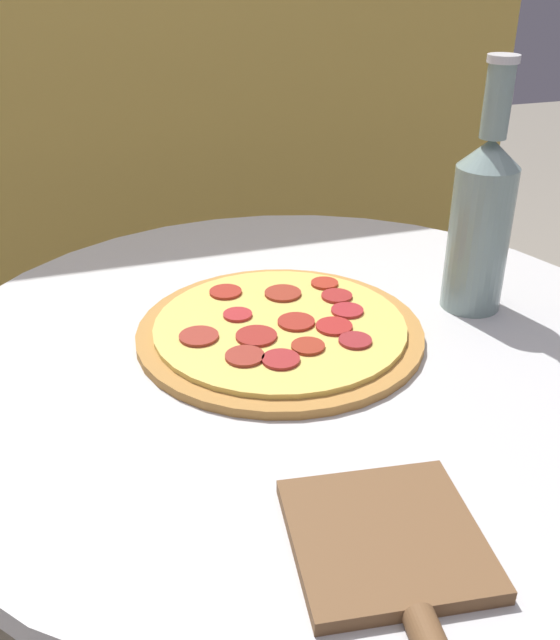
# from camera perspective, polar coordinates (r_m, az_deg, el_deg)

# --- Properties ---
(table) EXTENTS (0.81, 0.81, 0.71)m
(table) POSITION_cam_1_polar(r_m,az_deg,el_deg) (0.87, 1.53, -11.61)
(table) COLOR silver
(table) RESTS_ON ground_plane
(fence_panel) EXTENTS (1.56, 0.04, 1.74)m
(fence_panel) POSITION_cam_1_polar(r_m,az_deg,el_deg) (1.48, -9.44, 18.95)
(fence_panel) COLOR gold
(fence_panel) RESTS_ON ground_plane
(pizza) EXTENTS (0.31, 0.31, 0.02)m
(pizza) POSITION_cam_1_polar(r_m,az_deg,el_deg) (0.78, 0.02, -0.77)
(pizza) COLOR #B77F3D
(pizza) RESTS_ON table
(beer_bottle) EXTENTS (0.07, 0.07, 0.28)m
(beer_bottle) POSITION_cam_1_polar(r_m,az_deg,el_deg) (0.84, 15.80, 7.86)
(beer_bottle) COLOR gray
(beer_bottle) RESTS_ON table
(pizza_paddle) EXTENTS (0.15, 0.26, 0.02)m
(pizza_paddle) POSITION_cam_1_polar(r_m,az_deg,el_deg) (0.53, 9.30, -18.72)
(pizza_paddle) COLOR brown
(pizza_paddle) RESTS_ON table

